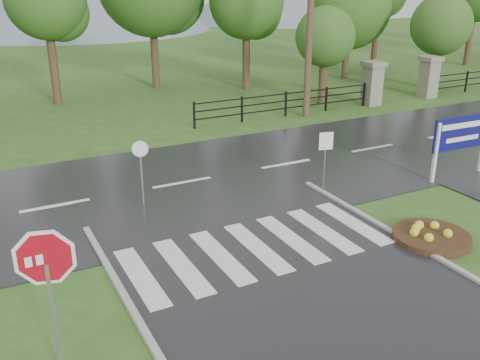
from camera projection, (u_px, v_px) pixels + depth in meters
main_road at (182, 184)px, 17.45m from camera, size 90.00×8.00×0.04m
crosswalk at (257, 247)px, 13.29m from camera, size 6.50×2.80×0.02m
pillar_west at (372, 82)px, 27.61m from camera, size 1.00×1.00×2.24m
pillar_east at (429, 76)px, 29.33m from camera, size 1.00×1.00×2.24m
fence_west at (286, 101)px, 25.50m from camera, size 9.58×0.08×1.20m
hills at (55, 153)px, 70.02m from camera, size 102.00×48.00×48.00m
treeline at (104, 98)px, 29.46m from camera, size 83.20×5.20×10.00m
stop_sign at (47, 272)px, 8.39m from camera, size 1.27×0.35×2.94m
estate_billboard at (462, 136)px, 17.48m from camera, size 2.44×0.15×2.13m
flower_bed at (431, 236)px, 13.69m from camera, size 1.96×1.96×0.39m
reg_sign_small at (325, 150)px, 16.13m from camera, size 0.44×0.13×2.00m
reg_sign_round at (141, 165)px, 15.32m from camera, size 0.46×0.12×2.01m
utility_pole_east at (310, 15)px, 24.02m from camera, size 1.61×0.56×9.23m
entrance_tree_left at (325, 37)px, 27.16m from camera, size 3.05×3.05×4.96m
entrance_tree_right at (441, 25)px, 30.58m from camera, size 3.46×3.46×5.43m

